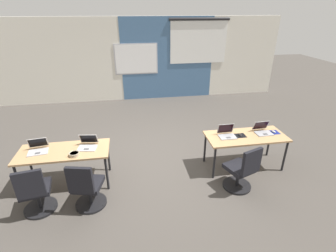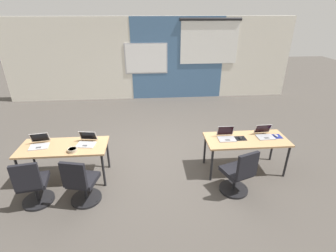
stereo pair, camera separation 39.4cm
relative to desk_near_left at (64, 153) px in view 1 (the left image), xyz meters
The scene contains 16 objects.
ground_plane 1.96m from the desk_near_left, 18.92° to the left, with size 24.00×24.00×0.00m.
back_wall_assembly 5.17m from the desk_near_left, 69.51° to the left, with size 10.00×0.27×2.80m.
desk_near_left is the anchor object (origin of this frame).
desk_near_right 3.50m from the desk_near_left, ahead, with size 1.60×0.70×0.72m.
laptop_near_right_inner 3.11m from the desk_near_left, ahead, with size 0.33×0.29×0.23m.
mousepad_near_right_inner 3.38m from the desk_near_left, ahead, with size 0.22×0.19×0.00m.
mouse_near_right_inner 3.38m from the desk_near_left, ahead, with size 0.08×0.11×0.03m.
chair_near_right_inner 3.22m from the desk_near_left, 12.51° to the right, with size 0.57×0.61×0.92m.
laptop_near_right_end 3.89m from the desk_near_left, ahead, with size 0.34×0.33×0.22m.
mousepad_near_right_end 4.12m from the desk_near_left, ahead, with size 0.22×0.19×0.00m.
mouse_near_right_end 4.12m from the desk_near_left, ahead, with size 0.08×0.11×0.03m.
laptop_near_left_inner 0.44m from the desk_near_left, ahead, with size 0.37×0.36×0.22m.
chair_near_left_inner 0.90m from the desk_near_left, 58.16° to the right, with size 0.53×0.58×0.92m.
laptop_near_left_end 0.45m from the desk_near_left, behind, with size 0.37×0.36×0.22m.
chair_near_left_end 0.83m from the desk_near_left, 115.84° to the right, with size 0.52×0.57×0.92m.
snack_bowl 0.33m from the desk_near_left, 43.14° to the right, with size 0.18×0.18×0.06m.
Camera 1 is at (-0.53, -4.72, 3.04)m, focal length 26.69 mm.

